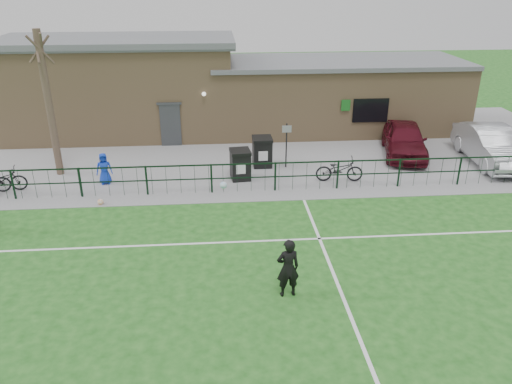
{
  "coord_description": "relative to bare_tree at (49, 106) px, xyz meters",
  "views": [
    {
      "loc": [
        -1.21,
        -10.05,
        7.99
      ],
      "look_at": [
        0.0,
        5.0,
        1.3
      ],
      "focal_mm": 35.0,
      "sensor_mm": 36.0,
      "label": 1
    }
  ],
  "objects": [
    {
      "name": "bicycle_c",
      "position": [
        -1.71,
        -1.76,
        -2.49
      ],
      "size": [
        1.95,
        0.96,
        0.98
      ],
      "primitive_type": "imported",
      "rotation": [
        0.0,
        0.0,
        1.74
      ],
      "color": "black",
      "rests_on": "paving_strip"
    },
    {
      "name": "wheelie_bin_left",
      "position": [
        7.69,
        -1.15,
        -2.39
      ],
      "size": [
        0.86,
        0.96,
        1.17
      ],
      "primitive_type": "cube",
      "rotation": [
        0.0,
        0.0,
        0.11
      ],
      "color": "black",
      "rests_on": "paving_strip"
    },
    {
      "name": "spectator_child",
      "position": [
        2.15,
        -1.25,
        -2.33
      ],
      "size": [
        0.7,
        0.52,
        1.3
      ],
      "primitive_type": "imported",
      "rotation": [
        0.0,
        0.0,
        0.17
      ],
      "color": "#1335BB",
      "rests_on": "paving_strip"
    },
    {
      "name": "bare_tree",
      "position": [
        0.0,
        0.0,
        0.0
      ],
      "size": [
        0.3,
        0.3,
        6.0
      ],
      "primitive_type": "cylinder",
      "color": "#4A382D",
      "rests_on": "ground"
    },
    {
      "name": "goalkeeper_kick",
      "position": [
        8.49,
        -9.39,
        -2.13
      ],
      "size": [
        2.05,
        3.54,
        2.03
      ],
      "color": "black",
      "rests_on": "ground"
    },
    {
      "name": "car_maroon",
      "position": [
        15.53,
        1.17,
        -2.21
      ],
      "size": [
        2.84,
        4.83,
        1.54
      ],
      "primitive_type": "imported",
      "rotation": [
        0.0,
        0.0,
        -0.24
      ],
      "color": "#4B0D18",
      "rests_on": "paving_strip"
    },
    {
      "name": "perimeter_fence",
      "position": [
        8.0,
        -2.5,
        -2.4
      ],
      "size": [
        28.0,
        0.1,
        1.2
      ],
      "primitive_type": "cube",
      "color": "black",
      "rests_on": "ground"
    },
    {
      "name": "wheelie_bin_right",
      "position": [
        8.74,
        0.3,
        -2.37
      ],
      "size": [
        0.83,
        0.93,
        1.23
      ],
      "primitive_type": "cube",
      "rotation": [
        0.0,
        0.0,
        0.02
      ],
      "color": "black",
      "rests_on": "paving_strip"
    },
    {
      "name": "sign_post",
      "position": [
        9.78,
        0.02,
        -1.98
      ],
      "size": [
        0.07,
        0.07,
        2.0
      ],
      "primitive_type": "cylinder",
      "rotation": [
        0.0,
        0.0,
        0.26
      ],
      "color": "black",
      "rests_on": "paving_strip"
    },
    {
      "name": "ball_ground",
      "position": [
        2.35,
        -3.28,
        -2.88
      ],
      "size": [
        0.23,
        0.23,
        0.23
      ],
      "primitive_type": "sphere",
      "color": "white",
      "rests_on": "ground"
    },
    {
      "name": "clubhouse",
      "position": [
        7.12,
        6.0,
        -0.78
      ],
      "size": [
        24.25,
        5.4,
        4.96
      ],
      "color": "tan",
      "rests_on": "ground"
    },
    {
      "name": "pitch_line_touch",
      "position": [
        8.0,
        -2.7,
        -3.0
      ],
      "size": [
        28.0,
        0.1,
        0.01
      ],
      "primitive_type": "cube",
      "color": "white",
      "rests_on": "ground"
    },
    {
      "name": "pitch_line_mid",
      "position": [
        8.0,
        -6.5,
        -3.0
      ],
      "size": [
        28.0,
        0.1,
        0.01
      ],
      "primitive_type": "cube",
      "color": "white",
      "rests_on": "ground"
    },
    {
      "name": "ground",
      "position": [
        8.0,
        -10.5,
        -3.0
      ],
      "size": [
        90.0,
        90.0,
        0.0
      ],
      "primitive_type": "plane",
      "color": "#1B5418",
      "rests_on": "ground"
    },
    {
      "name": "bicycle_e",
      "position": [
        11.75,
        -1.76,
        -2.47
      ],
      "size": [
        1.99,
        0.84,
        1.02
      ],
      "primitive_type": "imported",
      "rotation": [
        0.0,
        0.0,
        1.48
      ],
      "color": "black",
      "rests_on": "paving_strip"
    },
    {
      "name": "pitch_line_perp",
      "position": [
        10.0,
        -10.5,
        -3.0
      ],
      "size": [
        0.1,
        16.0,
        0.01
      ],
      "primitive_type": "cube",
      "color": "white",
      "rests_on": "ground"
    },
    {
      "name": "paving_strip",
      "position": [
        8.0,
        3.0,
        -2.99
      ],
      "size": [
        34.0,
        13.0,
        0.02
      ],
      "primitive_type": "cube",
      "color": "gray",
      "rests_on": "ground"
    },
    {
      "name": "car_silver",
      "position": [
        19.02,
        -0.13,
        -2.16
      ],
      "size": [
        2.07,
        5.09,
        1.64
      ],
      "primitive_type": "imported",
      "rotation": [
        0.0,
        0.0,
        -0.07
      ],
      "color": "#95969B",
      "rests_on": "paving_strip"
    }
  ]
}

